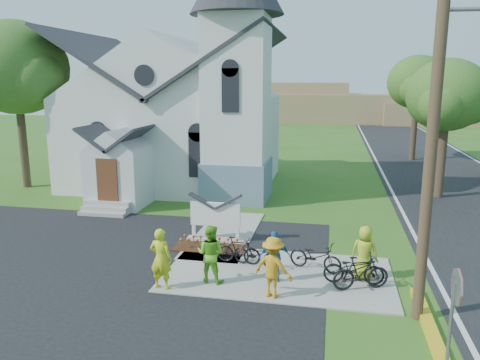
% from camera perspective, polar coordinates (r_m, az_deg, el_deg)
% --- Properties ---
extents(ground, '(120.00, 120.00, 0.00)m').
position_cam_1_polar(ground, '(14.75, -1.48, -11.79)').
color(ground, '#355F1B').
rests_on(ground, ground).
extents(road, '(8.00, 90.00, 0.02)m').
position_cam_1_polar(road, '(29.61, 24.68, -0.64)').
color(road, black).
rests_on(road, ground).
extents(sidewalk, '(7.00, 4.00, 0.05)m').
position_cam_1_polar(sidewalk, '(14.96, 4.67, -11.36)').
color(sidewalk, '#A49E94').
rests_on(sidewalk, ground).
extents(church, '(12.35, 12.00, 13.00)m').
position_cam_1_polar(church, '(27.00, -7.16, 10.47)').
color(church, silver).
rests_on(church, ground).
extents(church_sign, '(2.20, 0.40, 1.70)m').
position_cam_1_polar(church_sign, '(17.58, -3.03, -4.25)').
color(church_sign, '#A49E94').
rests_on(church_sign, ground).
extents(flower_bed, '(2.60, 1.10, 0.07)m').
position_cam_1_polar(flower_bed, '(17.07, -3.74, -8.28)').
color(flower_bed, '#371C0F').
rests_on(flower_bed, ground).
extents(utility_pole, '(3.45, 0.28, 10.00)m').
position_cam_1_polar(utility_pole, '(11.90, 22.98, 8.42)').
color(utility_pole, '#432C21').
rests_on(utility_pole, ground).
extents(stop_sign, '(0.11, 0.76, 2.48)m').
position_cam_1_polar(stop_sign, '(10.17, 24.71, -13.39)').
color(stop_sign, gray).
rests_on(stop_sign, ground).
extents(tree_lot_corner, '(5.60, 5.60, 9.15)m').
position_cam_1_polar(tree_lot_corner, '(28.72, -25.65, 12.20)').
color(tree_lot_corner, '#3C2D20').
rests_on(tree_lot_corner, ground).
extents(tree_road_near, '(4.00, 4.00, 7.05)m').
position_cam_1_polar(tree_road_near, '(25.75, 23.93, 9.38)').
color(tree_road_near, '#3C2D20').
rests_on(tree_road_near, ground).
extents(tree_road_mid, '(4.40, 4.40, 7.80)m').
position_cam_1_polar(tree_road_mid, '(37.63, 20.84, 11.03)').
color(tree_road_mid, '#3C2D20').
rests_on(tree_road_mid, ground).
extents(distant_hills, '(61.00, 10.00, 5.60)m').
position_cam_1_polar(distant_hills, '(69.58, 11.67, 8.72)').
color(distant_hills, '#866C4B').
rests_on(distant_hills, ground).
extents(cyclist_0, '(0.69, 0.48, 1.81)m').
position_cam_1_polar(cyclist_0, '(13.78, -9.63, -9.43)').
color(cyclist_0, '#C6DB19').
rests_on(cyclist_0, sidewalk).
extents(bike_0, '(1.72, 1.07, 0.85)m').
position_cam_1_polar(bike_0, '(15.27, 1.96, -9.00)').
color(bike_0, black).
rests_on(bike_0, sidewalk).
extents(cyclist_1, '(0.94, 0.79, 1.75)m').
position_cam_1_polar(cyclist_1, '(14.08, -3.63, -8.93)').
color(cyclist_1, '#65BF23').
rests_on(cyclist_1, sidewalk).
extents(bike_1, '(1.52, 0.56, 0.90)m').
position_cam_1_polar(bike_1, '(15.50, -0.17, -8.57)').
color(bike_1, black).
rests_on(bike_1, sidewalk).
extents(cyclist_2, '(0.99, 0.61, 1.57)m').
position_cam_1_polar(cyclist_2, '(14.11, 4.25, -9.29)').
color(cyclist_2, '#2165A5').
rests_on(cyclist_2, sidewalk).
extents(bike_2, '(1.84, 1.17, 0.91)m').
position_cam_1_polar(bike_2, '(15.17, 9.19, -9.17)').
color(bike_2, black).
rests_on(bike_2, sidewalk).
extents(cyclist_3, '(1.27, 0.98, 1.73)m').
position_cam_1_polar(cyclist_3, '(13.15, 4.04, -10.55)').
color(cyclist_3, orange).
rests_on(cyclist_3, sidewalk).
extents(bike_3, '(1.74, 1.04, 1.01)m').
position_cam_1_polar(bike_3, '(14.10, 14.53, -10.90)').
color(bike_3, black).
rests_on(bike_3, sidewalk).
extents(cyclist_4, '(0.93, 0.74, 1.66)m').
position_cam_1_polar(cyclist_4, '(14.75, 14.94, -8.53)').
color(cyclist_4, '#A8BA22').
rests_on(cyclist_4, sidewalk).
extents(bike_4, '(1.79, 0.69, 0.93)m').
position_cam_1_polar(bike_4, '(14.43, 13.70, -10.48)').
color(bike_4, black).
rests_on(bike_4, sidewalk).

